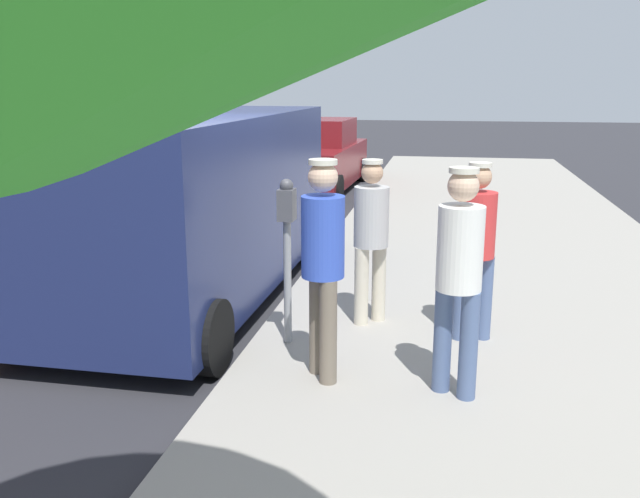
# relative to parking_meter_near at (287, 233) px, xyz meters

# --- Properties ---
(ground_plane) EXTENTS (80.00, 80.00, 0.00)m
(ground_plane) POSITION_rel_parking_meter_near_xyz_m (-1.35, 0.50, -1.18)
(ground_plane) COLOR #2D2D33
(sidewalk_slab) EXTENTS (5.00, 32.00, 0.15)m
(sidewalk_slab) POSITION_rel_parking_meter_near_xyz_m (2.15, 0.50, -1.11)
(sidewalk_slab) COLOR #9E998E
(sidewalk_slab) RESTS_ON ground
(parking_meter_near) EXTENTS (0.14, 0.18, 1.52)m
(parking_meter_near) POSITION_rel_parking_meter_near_xyz_m (0.00, 0.00, 0.00)
(parking_meter_near) COLOR gray
(parking_meter_near) RESTS_ON sidewalk_slab
(pedestrian_in_gray) EXTENTS (0.34, 0.34, 1.63)m
(pedestrian_in_gray) POSITION_rel_parking_meter_near_xyz_m (0.68, 0.68, -0.10)
(pedestrian_in_gray) COLOR beige
(pedestrian_in_gray) RESTS_ON sidewalk_slab
(pedestrian_in_white) EXTENTS (0.34, 0.34, 1.75)m
(pedestrian_in_white) POSITION_rel_parking_meter_near_xyz_m (1.50, -0.82, -0.02)
(pedestrian_in_white) COLOR #4C608C
(pedestrian_in_white) RESTS_ON sidewalk_slab
(pedestrian_in_blue) EXTENTS (0.34, 0.34, 1.78)m
(pedestrian_in_blue) POSITION_rel_parking_meter_near_xyz_m (0.46, -0.70, -0.00)
(pedestrian_in_blue) COLOR #726656
(pedestrian_in_blue) RESTS_ON sidewalk_slab
(pedestrian_in_red) EXTENTS (0.35, 0.34, 1.65)m
(pedestrian_in_red) POSITION_rel_parking_meter_near_xyz_m (1.67, 0.40, -0.09)
(pedestrian_in_red) COLOR #4C608C
(pedestrian_in_red) RESTS_ON sidewalk_slab
(parked_van) EXTENTS (2.19, 5.23, 2.15)m
(parked_van) POSITION_rel_parking_meter_near_xyz_m (-1.50, 1.55, -0.03)
(parked_van) COLOR navy
(parked_van) RESTS_ON ground
(parked_sedan_ahead) EXTENTS (2.07, 4.46, 1.65)m
(parked_sedan_ahead) POSITION_rel_parking_meter_near_xyz_m (-1.70, 10.02, -0.43)
(parked_sedan_ahead) COLOR maroon
(parked_sedan_ahead) RESTS_ON ground
(traffic_light_corner) EXTENTS (2.48, 0.42, 5.20)m
(traffic_light_corner) POSITION_rel_parking_meter_near_xyz_m (-8.31, 11.15, 2.34)
(traffic_light_corner) COLOR black
(traffic_light_corner) RESTS_ON ground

